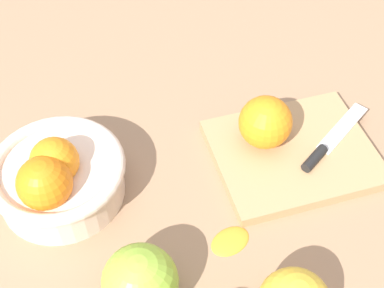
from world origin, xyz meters
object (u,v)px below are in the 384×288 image
at_px(orange_on_board, 265,122).
at_px(knife, 327,145).
at_px(apple_front_left_2, 140,282).
at_px(cutting_board, 293,153).
at_px(bowl, 57,176).

xyz_separation_m(orange_on_board, knife, (0.08, -0.04, -0.03)).
xyz_separation_m(knife, apple_front_left_2, (-0.30, -0.12, 0.02)).
height_order(orange_on_board, knife, orange_on_board).
bearing_deg(cutting_board, apple_front_left_2, -153.24).
bearing_deg(knife, orange_on_board, 151.60).
distance_m(cutting_board, knife, 0.05).
bearing_deg(apple_front_left_2, cutting_board, 26.76).
height_order(bowl, knife, bowl).
relative_size(cutting_board, apple_front_left_2, 2.57).
bearing_deg(apple_front_left_2, knife, 21.41).
xyz_separation_m(orange_on_board, apple_front_left_2, (-0.22, -0.16, -0.01)).
bearing_deg(apple_front_left_2, bowl, 108.36).
height_order(cutting_board, orange_on_board, orange_on_board).
xyz_separation_m(bowl, knife, (0.35, -0.06, -0.02)).
height_order(bowl, apple_front_left_2, bowl).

